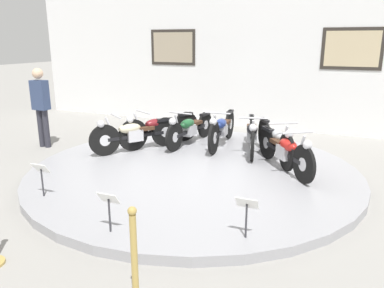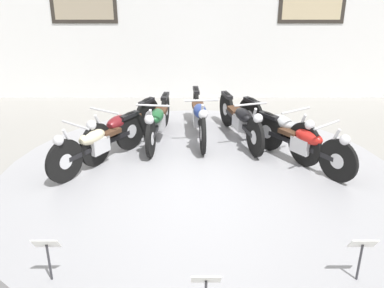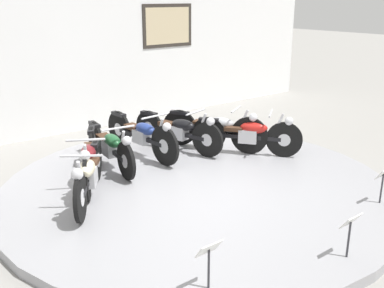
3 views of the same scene
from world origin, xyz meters
The scene contains 13 objects.
ground_plane centered at (0.00, 0.00, 0.00)m, with size 60.00×60.00×0.00m, color gray.
display_platform centered at (0.00, 0.00, 0.07)m, with size 5.87×5.87×0.13m, color #99999E.
back_wall centered at (0.00, 4.23, 1.97)m, with size 14.00×0.22×3.93m.
motorcycle_cream centered at (-1.53, 0.48, 0.52)m, with size 1.19×1.65×0.79m.
motorcycle_maroon centered at (-1.25, 1.03, 0.53)m, with size 1.03×1.78×0.81m.
motorcycle_green centered at (-0.70, 1.41, 0.50)m, with size 0.54×1.95×0.78m.
motorcycle_blue centered at (0.00, 1.56, 0.53)m, with size 0.54×2.02×0.81m.
motorcycle_black centered at (0.70, 1.42, 0.52)m, with size 0.66×1.92×0.79m.
motorcycle_silver centered at (1.25, 1.03, 0.53)m, with size 1.04×1.79×0.81m.
motorcycle_red centered at (1.54, 0.48, 0.52)m, with size 1.25×1.61×0.79m.
info_placard_front_left centered at (-1.54, -2.08, 0.50)m, with size 0.26×0.11×0.51m.
info_placard_front_centre centered at (0.00, -2.58, 0.50)m, with size 0.26×0.11×0.51m.
info_placard_front_right centered at (1.54, -2.08, 0.50)m, with size 0.26×0.11×0.51m.
Camera 3 is at (-3.94, -4.88, 2.82)m, focal length 42.00 mm.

